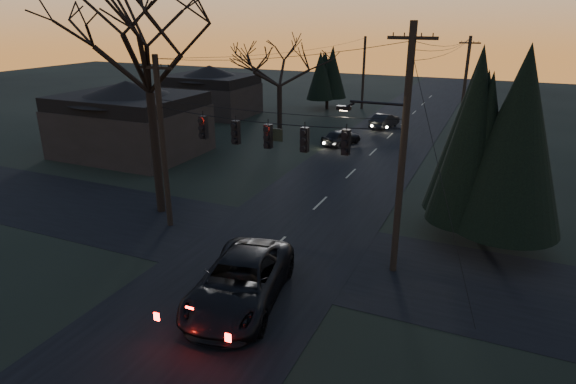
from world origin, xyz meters
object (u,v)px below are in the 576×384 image
at_px(sedan_oncoming_a, 341,137).
at_px(sedan_oncoming_b, 384,121).
at_px(utility_pole_far_r, 459,132).
at_px(bare_tree_left, 145,39).
at_px(utility_pole_right, 393,270).
at_px(utility_pole_left, 170,225).
at_px(utility_pole_far_l, 362,109).
at_px(suv_near, 240,282).
at_px(evergreen_right, 491,145).

distance_m(sedan_oncoming_a, sedan_oncoming_b, 8.12).
relative_size(utility_pole_far_r, bare_tree_left, 0.65).
height_order(utility_pole_right, bare_tree_left, bare_tree_left).
bearing_deg(utility_pole_far_r, bare_tree_left, -116.24).
distance_m(utility_pole_far_r, sedan_oncoming_a, 12.31).
relative_size(utility_pole_left, utility_pole_far_l, 1.06).
bearing_deg(utility_pole_far_r, utility_pole_left, -112.33).
distance_m(bare_tree_left, sedan_oncoming_b, 27.79).
xyz_separation_m(bare_tree_left, sedan_oncoming_a, (4.58, 17.79, -8.43)).
relative_size(utility_pole_far_r, utility_pole_far_l, 1.06).
height_order(utility_pole_far_r, sedan_oncoming_b, utility_pole_far_r).
xyz_separation_m(suv_near, sedan_oncoming_b, (-2.08, 31.83, -0.21)).
bearing_deg(utility_pole_left, bare_tree_left, 139.84).
bearing_deg(suv_near, bare_tree_left, 133.62).
relative_size(utility_pole_right, sedan_oncoming_b, 2.49).
xyz_separation_m(utility_pole_right, utility_pole_left, (-11.50, 0.00, 0.00)).
bearing_deg(evergreen_right, suv_near, -129.22).
distance_m(bare_tree_left, sedan_oncoming_a, 20.21).
bearing_deg(utility_pole_far_l, suv_near, -80.53).
distance_m(utility_pole_right, evergreen_right, 7.32).
bearing_deg(utility_pole_far_l, sedan_oncoming_a, -80.03).
xyz_separation_m(utility_pole_far_r, suv_near, (-4.70, -32.75, 0.88)).
distance_m(utility_pole_far_r, sedan_oncoming_b, 6.87).
bearing_deg(sedan_oncoming_b, utility_pole_left, 92.05).
relative_size(utility_pole_left, sedan_oncoming_a, 2.22).
xyz_separation_m(sedan_oncoming_a, sedan_oncoming_b, (1.76, 7.93, 0.01)).
relative_size(utility_pole_left, bare_tree_left, 0.65).
xyz_separation_m(utility_pole_far_r, bare_tree_left, (-13.12, -26.63, 9.08)).
height_order(bare_tree_left, evergreen_right, bare_tree_left).
bearing_deg(utility_pole_right, utility_pole_far_r, 90.00).
relative_size(suv_near, sedan_oncoming_b, 1.57).
height_order(utility_pole_far_l, suv_near, utility_pole_far_l).
relative_size(utility_pole_far_l, suv_near, 1.27).
bearing_deg(sedan_oncoming_a, utility_pole_left, 102.82).
bearing_deg(utility_pole_far_l, utility_pole_right, -72.28).
distance_m(bare_tree_left, evergreen_right, 17.12).
height_order(suv_near, sedan_oncoming_a, suv_near).
xyz_separation_m(utility_pole_far_r, utility_pole_far_l, (-11.50, 8.00, 0.00)).
height_order(utility_pole_left, utility_pole_far_r, same).
relative_size(utility_pole_left, utility_pole_far_r, 1.00).
distance_m(utility_pole_left, sedan_oncoming_a, 19.40).
bearing_deg(utility_pole_far_l, utility_pole_far_r, -34.82).
distance_m(utility_pole_right, suv_near, 6.74).
bearing_deg(bare_tree_left, utility_pole_left, -40.16).
height_order(suv_near, sedan_oncoming_b, suv_near).
bearing_deg(utility_pole_right, sedan_oncoming_a, 114.03).
distance_m(utility_pole_far_l, sedan_oncoming_a, 17.11).
bearing_deg(evergreen_right, utility_pole_left, -161.90).
bearing_deg(utility_pole_far_r, utility_pole_far_l, 145.18).
height_order(sedan_oncoming_a, sedan_oncoming_b, sedan_oncoming_b).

